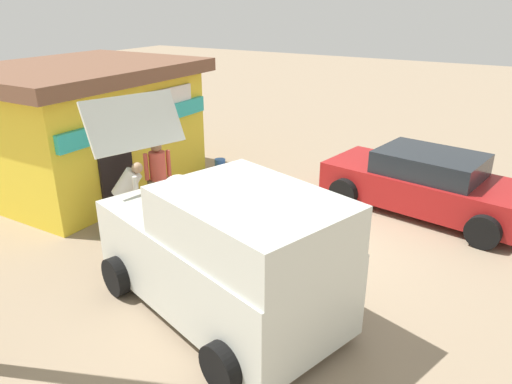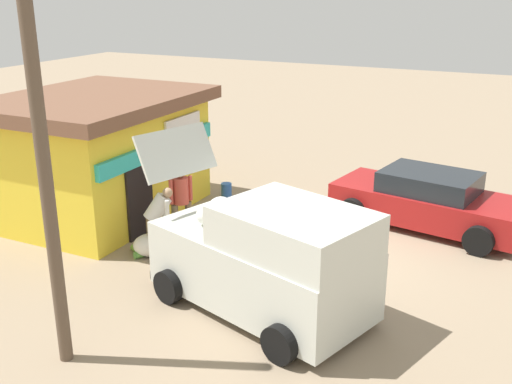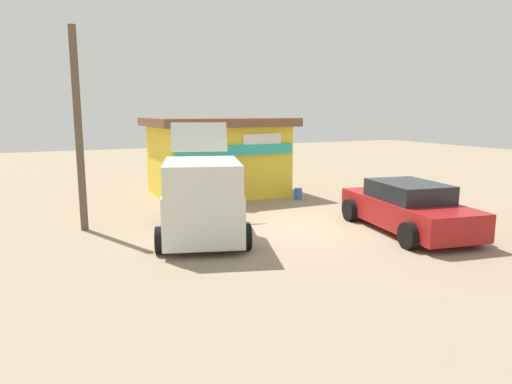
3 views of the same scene
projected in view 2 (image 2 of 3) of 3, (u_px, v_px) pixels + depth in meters
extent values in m
plane|color=gray|center=(326.00, 252.00, 12.98)|extent=(60.00, 60.00, 0.00)
cube|color=yellow|center=(99.00, 161.00, 14.86)|extent=(4.65, 3.56, 2.64)
cube|color=#2DB7B2|center=(160.00, 149.00, 13.93)|extent=(4.41, 0.12, 0.36)
cube|color=black|center=(140.00, 194.00, 13.51)|extent=(0.90, 0.06, 2.00)
cube|color=white|center=(183.00, 128.00, 14.72)|extent=(1.50, 0.06, 0.60)
cube|color=brown|center=(94.00, 101.00, 14.38)|extent=(5.17, 4.08, 0.31)
cube|color=silver|center=(260.00, 268.00, 10.51)|extent=(2.93, 4.28, 1.19)
cube|color=silver|center=(294.00, 230.00, 9.72)|extent=(2.41, 2.84, 0.68)
cube|color=black|center=(354.00, 253.00, 8.97)|extent=(1.50, 0.55, 0.51)
cube|color=silver|center=(177.00, 152.00, 11.37)|extent=(1.71, 0.95, 0.85)
ellipsoid|color=silver|center=(220.00, 209.00, 10.93)|extent=(0.54, 0.45, 0.45)
ellipsoid|color=silver|center=(208.00, 214.00, 10.78)|extent=(0.48, 0.40, 0.40)
cylinder|color=#519133|center=(219.00, 209.00, 11.38)|extent=(0.26, 0.23, 0.15)
cylinder|color=#5C8D30|center=(205.00, 217.00, 11.04)|extent=(0.13, 0.26, 0.12)
cube|color=black|center=(187.00, 261.00, 11.97)|extent=(1.68, 0.61, 0.16)
cube|color=red|center=(156.00, 245.00, 11.30)|extent=(0.15, 0.10, 0.20)
cube|color=red|center=(212.00, 224.00, 12.28)|extent=(0.15, 0.10, 0.20)
cylinder|color=black|center=(280.00, 344.00, 9.12)|extent=(0.40, 0.65, 0.62)
cylinder|color=black|center=(355.00, 298.00, 10.46)|extent=(0.40, 0.65, 0.62)
cylinder|color=black|center=(169.00, 287.00, 10.85)|extent=(0.40, 0.65, 0.62)
cylinder|color=black|center=(246.00, 253.00, 12.19)|extent=(0.40, 0.65, 0.62)
cube|color=maroon|center=(427.00, 205.00, 14.21)|extent=(2.45, 4.59, 0.69)
cube|color=#1E2328|center=(430.00, 182.00, 14.02)|extent=(1.86, 2.32, 0.47)
cylinder|color=black|center=(385.00, 191.00, 15.81)|extent=(0.33, 0.67, 0.65)
cylinder|color=black|center=(352.00, 212.00, 14.37)|extent=(0.33, 0.67, 0.65)
cylinder|color=black|center=(503.00, 215.00, 14.17)|extent=(0.33, 0.67, 0.65)
cylinder|color=black|center=(478.00, 241.00, 12.74)|extent=(0.33, 0.67, 0.65)
cylinder|color=#726047|center=(189.00, 219.00, 13.65)|extent=(0.15, 0.15, 0.83)
cylinder|color=#726047|center=(175.00, 222.00, 13.47)|extent=(0.15, 0.15, 0.83)
cylinder|color=#CC4C3F|center=(181.00, 191.00, 13.33)|extent=(0.46, 0.46, 0.59)
sphere|color=#8C6647|center=(180.00, 173.00, 13.20)|extent=(0.23, 0.23, 0.23)
cylinder|color=silver|center=(180.00, 167.00, 13.15)|extent=(0.25, 0.25, 0.05)
cylinder|color=#CC4C3F|center=(190.00, 188.00, 13.46)|extent=(0.09, 0.09, 0.56)
cylinder|color=#CC4C3F|center=(171.00, 192.00, 13.20)|extent=(0.09, 0.09, 0.56)
cylinder|color=#726047|center=(150.00, 233.00, 12.94)|extent=(0.15, 0.15, 0.79)
cylinder|color=#726047|center=(153.00, 239.00, 12.63)|extent=(0.15, 0.15, 0.79)
cylinder|color=silver|center=(157.00, 208.00, 12.63)|extent=(0.66, 0.67, 0.65)
sphere|color=tan|center=(168.00, 193.00, 12.59)|extent=(0.21, 0.21, 0.21)
cylinder|color=silver|center=(164.00, 205.00, 12.90)|extent=(0.09, 0.09, 0.53)
cylinder|color=silver|center=(167.00, 213.00, 12.47)|extent=(0.09, 0.09, 0.53)
ellipsoid|color=silver|center=(151.00, 245.00, 12.73)|extent=(0.86, 0.92, 0.48)
cylinder|color=#60A231|center=(163.00, 256.00, 12.67)|extent=(0.12, 0.23, 0.11)
cylinder|color=#579A3E|center=(142.00, 254.00, 12.70)|extent=(0.36, 0.29, 0.15)
cylinder|color=#6EAA3C|center=(137.00, 249.00, 12.94)|extent=(0.25, 0.35, 0.13)
cylinder|color=blue|center=(226.00, 191.00, 16.19)|extent=(0.28, 0.28, 0.41)
cylinder|color=brown|center=(47.00, 193.00, 8.43)|extent=(0.20, 0.20, 5.37)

